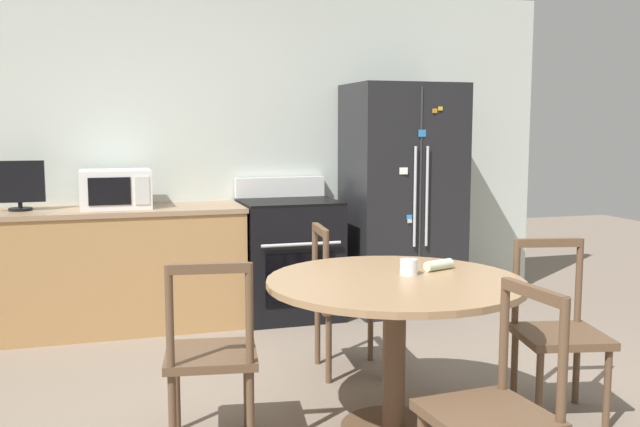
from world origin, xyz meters
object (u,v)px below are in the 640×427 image
at_px(dining_chair_near, 494,414).
at_px(dining_chair_far, 346,302).
at_px(dining_chair_left, 211,356).
at_px(dining_chair_right, 558,333).
at_px(candle_glass, 409,268).
at_px(microwave, 116,189).
at_px(countertop_tv, 19,184).
at_px(refrigerator, 402,198).
at_px(oven_range, 289,258).

distance_m(dining_chair_near, dining_chair_far, 1.76).
height_order(dining_chair_left, dining_chair_far, same).
distance_m(dining_chair_right, candle_glass, 0.87).
xyz_separation_m(microwave, dining_chair_left, (0.36, -2.18, -0.60)).
bearing_deg(candle_glass, dining_chair_left, 178.61).
relative_size(microwave, dining_chair_far, 0.55).
xyz_separation_m(countertop_tv, candle_glass, (1.99, -2.22, -0.29)).
height_order(microwave, dining_chair_right, microwave).
height_order(refrigerator, oven_range, refrigerator).
height_order(dining_chair_far, candle_glass, dining_chair_far).
relative_size(microwave, dining_chair_near, 0.55).
xyz_separation_m(oven_range, dining_chair_near, (-0.03, -3.11, -0.03)).
height_order(refrigerator, countertop_tv, refrigerator).
relative_size(oven_range, countertop_tv, 3.06).
bearing_deg(dining_chair_left, dining_chair_far, 48.84).
height_order(dining_chair_near, candle_glass, dining_chair_near).
bearing_deg(microwave, dining_chair_far, -47.14).
distance_m(dining_chair_left, dining_chair_far, 1.22).
relative_size(countertop_tv, dining_chair_right, 0.39).
bearing_deg(refrigerator, dining_chair_far, -125.33).
height_order(dining_chair_left, dining_chair_right, same).
height_order(dining_chair_right, candle_glass, dining_chair_right).
bearing_deg(dining_chair_left, microwave, 108.06).
bearing_deg(dining_chair_far, countertop_tv, -119.93).
xyz_separation_m(dining_chair_far, candle_glass, (0.04, -0.81, 0.36)).
xyz_separation_m(dining_chair_right, candle_glass, (-0.78, 0.13, 0.36)).
relative_size(oven_range, microwave, 2.18).
xyz_separation_m(refrigerator, oven_range, (-0.94, 0.03, -0.44)).
bearing_deg(microwave, candle_glass, -58.76).
xyz_separation_m(dining_chair_left, candle_glass, (0.98, -0.02, 0.36)).
bearing_deg(refrigerator, dining_chair_left, -131.57).
xyz_separation_m(refrigerator, candle_glass, (-0.89, -2.13, -0.12)).
relative_size(dining_chair_left, dining_chair_far, 1.00).
bearing_deg(candle_glass, dining_chair_right, -9.57).
xyz_separation_m(refrigerator, countertop_tv, (-2.88, 0.09, 0.17)).
distance_m(countertop_tv, dining_chair_left, 2.51).
bearing_deg(dining_chair_far, candle_glass, 9.19).
xyz_separation_m(oven_range, microwave, (-1.29, 0.04, 0.57)).
bearing_deg(candle_glass, microwave, 121.24).
height_order(oven_range, dining_chair_right, oven_range).
bearing_deg(dining_chair_right, countertop_tv, -28.03).
relative_size(dining_chair_far, candle_glass, 10.10).
xyz_separation_m(microwave, countertop_tv, (-0.65, 0.02, 0.05)).
xyz_separation_m(refrigerator, dining_chair_left, (-1.87, -2.11, -0.48)).
bearing_deg(refrigerator, oven_range, 178.26).
xyz_separation_m(countertop_tv, dining_chair_left, (1.01, -2.20, -0.65)).
relative_size(oven_range, dining_chair_left, 1.20).
relative_size(microwave, dining_chair_left, 0.55).
height_order(countertop_tv, dining_chair_far, countertop_tv).
height_order(refrigerator, dining_chair_near, refrigerator).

